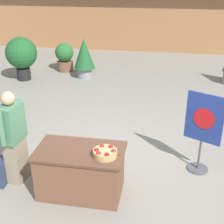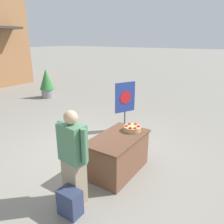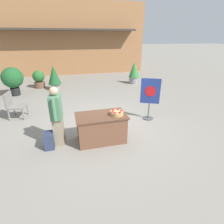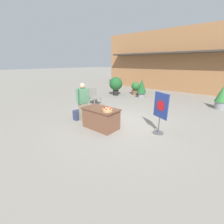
{
  "view_description": "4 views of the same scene",
  "coord_description": "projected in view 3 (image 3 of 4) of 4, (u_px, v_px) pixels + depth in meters",
  "views": [
    {
      "loc": [
        0.79,
        -4.74,
        3.23
      ],
      "look_at": [
        -0.03,
        -0.02,
        1.03
      ],
      "focal_mm": 50.0,
      "sensor_mm": 36.0,
      "label": 1
    },
    {
      "loc": [
        -3.64,
        -2.9,
        2.56
      ],
      "look_at": [
        0.03,
        -0.48,
        1.08
      ],
      "focal_mm": 35.0,
      "sensor_mm": 36.0,
      "label": 2
    },
    {
      "loc": [
        -1.17,
        -5.01,
        2.67
      ],
      "look_at": [
        -0.06,
        -0.86,
        0.81
      ],
      "focal_mm": 28.0,
      "sensor_mm": 36.0,
      "label": 3
    },
    {
      "loc": [
        3.25,
        -4.67,
        2.35
      ],
      "look_at": [
        0.12,
        -0.83,
        0.72
      ],
      "focal_mm": 24.0,
      "sensor_mm": 36.0,
      "label": 4
    }
  ],
  "objects": [
    {
      "name": "patio_chair",
      "position": [
        14.0,
        104.0,
        6.05
      ],
      "size": [
        0.62,
        0.62,
        0.93
      ],
      "rotation": [
        0.0,
        0.0,
        6.14
      ],
      "color": "gray",
      "rests_on": "ground_plane"
    },
    {
      "name": "person_visitor",
      "position": [
        57.0,
        116.0,
        4.44
      ],
      "size": [
        0.31,
        0.61,
        1.58
      ],
      "rotation": [
        0.0,
        0.0,
        -0.11
      ],
      "color": "gray",
      "rests_on": "ground_plane"
    },
    {
      "name": "potted_plant_near_right",
      "position": [
        39.0,
        79.0,
        9.72
      ],
      "size": [
        0.63,
        0.63,
        0.96
      ],
      "color": "brown",
      "rests_on": "ground_plane"
    },
    {
      "name": "backpack",
      "position": [
        49.0,
        140.0,
        4.49
      ],
      "size": [
        0.24,
        0.34,
        0.42
      ],
      "color": "#2D3856",
      "rests_on": "ground_plane"
    },
    {
      "name": "apple_basket",
      "position": [
        117.0,
        113.0,
        4.6
      ],
      "size": [
        0.35,
        0.35,
        0.13
      ],
      "color": "tan",
      "rests_on": "display_table"
    },
    {
      "name": "potted_plant_far_left",
      "position": [
        54.0,
        77.0,
        9.29
      ],
      "size": [
        0.68,
        0.68,
        1.27
      ],
      "color": "gray",
      "rests_on": "ground_plane"
    },
    {
      "name": "potted_plant_near_left",
      "position": [
        134.0,
        72.0,
        10.54
      ],
      "size": [
        0.63,
        0.63,
        1.29
      ],
      "color": "gray",
      "rests_on": "ground_plane"
    },
    {
      "name": "ground_plane",
      "position": [
        107.0,
        124.0,
        5.78
      ],
      "size": [
        120.0,
        120.0,
        0.0
      ],
      "primitive_type": "plane",
      "color": "gray"
    },
    {
      "name": "storefront_building",
      "position": [
        59.0,
        39.0,
        13.78
      ],
      "size": [
        12.62,
        4.74,
        4.99
      ],
      "color": "#9E6B42",
      "rests_on": "ground_plane"
    },
    {
      "name": "display_table",
      "position": [
        101.0,
        128.0,
        4.76
      ],
      "size": [
        1.34,
        0.78,
        0.76
      ],
      "color": "brown",
      "rests_on": "ground_plane"
    },
    {
      "name": "poster_board",
      "position": [
        150.0,
        97.0,
        5.86
      ],
      "size": [
        0.58,
        0.36,
        1.43
      ],
      "rotation": [
        0.0,
        0.0,
        -2.03
      ],
      "color": "#4C4C51",
      "rests_on": "ground_plane"
    },
    {
      "name": "potted_plant_far_right",
      "position": [
        13.0,
        79.0,
        8.32
      ],
      "size": [
        0.97,
        0.97,
        1.35
      ],
      "color": "black",
      "rests_on": "ground_plane"
    }
  ]
}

